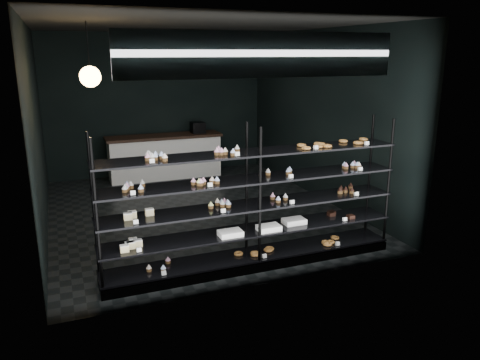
# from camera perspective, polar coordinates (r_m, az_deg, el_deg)

# --- Properties ---
(room) EXTENTS (5.01, 6.01, 3.20)m
(room) POSITION_cam_1_polar(r_m,az_deg,el_deg) (8.16, -5.67, 6.97)
(room) COLOR black
(room) RESTS_ON ground
(display_shelf) EXTENTS (4.00, 0.50, 1.91)m
(display_shelf) POSITION_cam_1_polar(r_m,az_deg,el_deg) (6.16, 1.28, -5.06)
(display_shelf) COLOR black
(display_shelf) RESTS_ON room
(signage) EXTENTS (3.30, 0.05, 0.50)m
(signage) POSITION_cam_1_polar(r_m,az_deg,el_deg) (5.32, 3.02, 15.03)
(signage) COLOR #0C113E
(signage) RESTS_ON room
(pendant_lamp) EXTENTS (0.29, 0.29, 0.87)m
(pendant_lamp) POSITION_cam_1_polar(r_m,az_deg,el_deg) (6.91, -17.80, 11.92)
(pendant_lamp) COLOR black
(pendant_lamp) RESTS_ON room
(service_counter) EXTENTS (2.57, 0.65, 1.23)m
(service_counter) POSITION_cam_1_polar(r_m,az_deg,el_deg) (10.75, -9.09, 2.92)
(service_counter) COLOR white
(service_counter) RESTS_ON room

